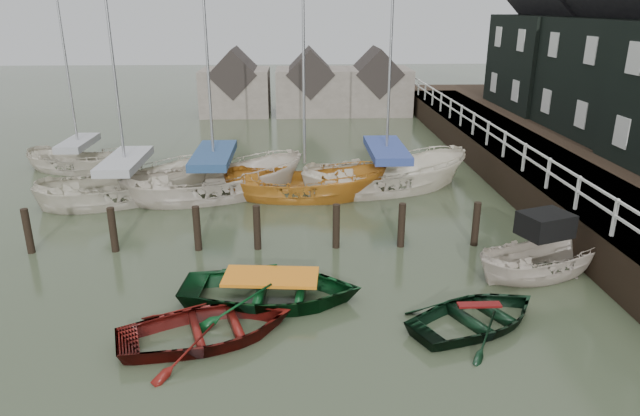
{
  "coord_description": "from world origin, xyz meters",
  "views": [
    {
      "loc": [
        0.02,
        -13.07,
        7.05
      ],
      "look_at": [
        0.69,
        2.71,
        1.4
      ],
      "focal_mm": 32.0,
      "sensor_mm": 36.0,
      "label": 1
    }
  ],
  "objects_px": {
    "sailboat_c": "(305,196)",
    "sailboat_e": "(82,169)",
    "rowboat_green": "(272,301)",
    "sailboat_a": "(129,198)",
    "sailboat_b": "(216,194)",
    "rowboat_red": "(209,339)",
    "rowboat_dkgreen": "(477,325)",
    "sailboat_d": "(385,187)",
    "motorboat": "(542,270)"
  },
  "relations": [
    {
      "from": "rowboat_green",
      "to": "motorboat",
      "type": "xyz_separation_m",
      "value": [
        7.45,
        1.27,
        0.1
      ]
    },
    {
      "from": "rowboat_green",
      "to": "sailboat_b",
      "type": "distance_m",
      "value": 8.9
    },
    {
      "from": "rowboat_red",
      "to": "rowboat_green",
      "type": "height_order",
      "value": "rowboat_green"
    },
    {
      "from": "rowboat_dkgreen",
      "to": "sailboat_d",
      "type": "distance_m",
      "value": 10.45
    },
    {
      "from": "rowboat_red",
      "to": "sailboat_d",
      "type": "xyz_separation_m",
      "value": [
        5.6,
        10.76,
        0.06
      ]
    },
    {
      "from": "sailboat_c",
      "to": "rowboat_red",
      "type": "bearing_deg",
      "value": 171.0
    },
    {
      "from": "sailboat_a",
      "to": "sailboat_d",
      "type": "xyz_separation_m",
      "value": [
        10.01,
        0.89,
        -0.0
      ]
    },
    {
      "from": "rowboat_red",
      "to": "sailboat_a",
      "type": "bearing_deg",
      "value": 6.33
    },
    {
      "from": "sailboat_c",
      "to": "sailboat_d",
      "type": "distance_m",
      "value": 3.36
    },
    {
      "from": "rowboat_dkgreen",
      "to": "sailboat_d",
      "type": "height_order",
      "value": "sailboat_d"
    },
    {
      "from": "rowboat_green",
      "to": "rowboat_dkgreen",
      "type": "xyz_separation_m",
      "value": [
        4.84,
        -1.33,
        0.0
      ]
    },
    {
      "from": "sailboat_e",
      "to": "motorboat",
      "type": "bearing_deg",
      "value": -106.24
    },
    {
      "from": "sailboat_c",
      "to": "sailboat_d",
      "type": "xyz_separation_m",
      "value": [
        3.27,
        0.78,
        0.05
      ]
    },
    {
      "from": "rowboat_green",
      "to": "sailboat_e",
      "type": "distance_m",
      "value": 15.34
    },
    {
      "from": "motorboat",
      "to": "sailboat_b",
      "type": "xyz_separation_m",
      "value": [
        -9.94,
        7.27,
        -0.04
      ]
    },
    {
      "from": "rowboat_red",
      "to": "sailboat_d",
      "type": "relative_size",
      "value": 0.29
    },
    {
      "from": "rowboat_green",
      "to": "sailboat_a",
      "type": "height_order",
      "value": "sailboat_a"
    },
    {
      "from": "motorboat",
      "to": "sailboat_b",
      "type": "relative_size",
      "value": 0.39
    },
    {
      "from": "rowboat_dkgreen",
      "to": "sailboat_b",
      "type": "relative_size",
      "value": 0.3
    },
    {
      "from": "sailboat_a",
      "to": "sailboat_c",
      "type": "xyz_separation_m",
      "value": [
        6.74,
        0.11,
        -0.05
      ]
    },
    {
      "from": "sailboat_d",
      "to": "sailboat_e",
      "type": "distance_m",
      "value": 13.67
    },
    {
      "from": "sailboat_a",
      "to": "sailboat_b",
      "type": "height_order",
      "value": "sailboat_a"
    },
    {
      "from": "motorboat",
      "to": "sailboat_c",
      "type": "distance_m",
      "value": 9.57
    },
    {
      "from": "rowboat_red",
      "to": "sailboat_e",
      "type": "xyz_separation_m",
      "value": [
        -7.66,
        14.08,
        0.07
      ]
    },
    {
      "from": "sailboat_b",
      "to": "sailboat_e",
      "type": "relative_size",
      "value": 1.11
    },
    {
      "from": "motorboat",
      "to": "sailboat_c",
      "type": "relative_size",
      "value": 0.43
    },
    {
      "from": "motorboat",
      "to": "sailboat_e",
      "type": "distance_m",
      "value": 19.88
    },
    {
      "from": "sailboat_a",
      "to": "sailboat_b",
      "type": "relative_size",
      "value": 1.04
    },
    {
      "from": "rowboat_green",
      "to": "motorboat",
      "type": "height_order",
      "value": "motorboat"
    },
    {
      "from": "sailboat_a",
      "to": "rowboat_dkgreen",
      "type": "bearing_deg",
      "value": -155.89
    },
    {
      "from": "rowboat_red",
      "to": "rowboat_dkgreen",
      "type": "relative_size",
      "value": 1.11
    },
    {
      "from": "rowboat_red",
      "to": "motorboat",
      "type": "relative_size",
      "value": 0.86
    },
    {
      "from": "motorboat",
      "to": "sailboat_a",
      "type": "height_order",
      "value": "sailboat_a"
    },
    {
      "from": "rowboat_green",
      "to": "sailboat_e",
      "type": "xyz_separation_m",
      "value": [
        -9.01,
        12.42,
        0.07
      ]
    },
    {
      "from": "rowboat_green",
      "to": "sailboat_c",
      "type": "relative_size",
      "value": 0.43
    },
    {
      "from": "rowboat_green",
      "to": "rowboat_dkgreen",
      "type": "height_order",
      "value": "rowboat_green"
    },
    {
      "from": "sailboat_e",
      "to": "sailboat_c",
      "type": "bearing_deg",
      "value": -94.44
    },
    {
      "from": "rowboat_green",
      "to": "sailboat_a",
      "type": "relative_size",
      "value": 0.37
    },
    {
      "from": "sailboat_b",
      "to": "sailboat_d",
      "type": "distance_m",
      "value": 6.76
    },
    {
      "from": "sailboat_c",
      "to": "sailboat_e",
      "type": "height_order",
      "value": "sailboat_e"
    },
    {
      "from": "sailboat_b",
      "to": "sailboat_c",
      "type": "distance_m",
      "value": 3.48
    },
    {
      "from": "sailboat_b",
      "to": "sailboat_d",
      "type": "relative_size",
      "value": 0.88
    },
    {
      "from": "rowboat_green",
      "to": "sailboat_d",
      "type": "height_order",
      "value": "sailboat_d"
    },
    {
      "from": "rowboat_red",
      "to": "sailboat_d",
      "type": "height_order",
      "value": "sailboat_d"
    },
    {
      "from": "sailboat_b",
      "to": "sailboat_d",
      "type": "height_order",
      "value": "sailboat_d"
    },
    {
      "from": "sailboat_c",
      "to": "rowboat_green",
      "type": "bearing_deg",
      "value": 177.39
    },
    {
      "from": "rowboat_dkgreen",
      "to": "sailboat_b",
      "type": "bearing_deg",
      "value": 10.06
    },
    {
      "from": "rowboat_dkgreen",
      "to": "rowboat_red",
      "type": "bearing_deg",
      "value": 66.48
    },
    {
      "from": "motorboat",
      "to": "sailboat_e",
      "type": "bearing_deg",
      "value": 36.05
    },
    {
      "from": "sailboat_b",
      "to": "sailboat_c",
      "type": "xyz_separation_m",
      "value": [
        3.47,
        -0.22,
        -0.05
      ]
    }
  ]
}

